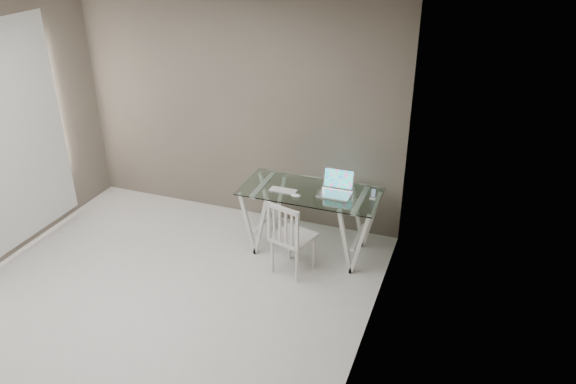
% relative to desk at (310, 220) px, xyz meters
% --- Properties ---
extents(room, '(4.50, 4.52, 2.71)m').
position_rel_desk_xyz_m(room, '(-1.16, -1.64, 1.33)').
color(room, beige).
rests_on(room, ground).
extents(desk, '(1.50, 0.70, 0.75)m').
position_rel_desk_xyz_m(desk, '(0.00, 0.00, 0.00)').
color(desk, silver).
rests_on(desk, ground).
extents(chair, '(0.48, 0.48, 0.85)m').
position_rel_desk_xyz_m(chair, '(-0.06, -0.51, 0.08)').
color(chair, silver).
rests_on(chair, ground).
extents(laptop, '(0.34, 0.30, 0.24)m').
position_rel_desk_xyz_m(laptop, '(0.27, 0.06, 0.42)').
color(laptop, silver).
rests_on(laptop, desk).
extents(keyboard, '(0.31, 0.13, 0.01)m').
position_rel_desk_xyz_m(keyboard, '(-0.28, -0.10, 0.37)').
color(keyboard, silver).
rests_on(keyboard, desk).
extents(mouse, '(0.11, 0.06, 0.03)m').
position_rel_desk_xyz_m(mouse, '(-0.10, -0.19, 0.38)').
color(mouse, white).
rests_on(mouse, desk).
extents(phone_dock, '(0.06, 0.06, 0.12)m').
position_rel_desk_xyz_m(phone_dock, '(0.67, 0.05, 0.40)').
color(phone_dock, white).
rests_on(phone_dock, desk).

